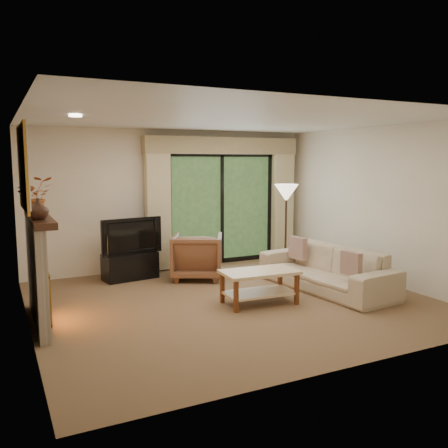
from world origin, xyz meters
name	(u,v)px	position (x,y,z in m)	size (l,w,h in m)	color
floor	(233,301)	(0.00, 0.00, 0.00)	(5.50, 5.50, 0.00)	brown
ceiling	(234,119)	(0.00, 0.00, 2.60)	(5.50, 5.50, 0.00)	silver
wall_back	(173,200)	(0.00, 2.50, 1.30)	(5.00, 5.00, 0.00)	beige
wall_front	(353,238)	(0.00, -2.50, 1.30)	(5.00, 5.00, 0.00)	beige
wall_left	(24,224)	(-2.75, 0.00, 1.30)	(5.00, 5.00, 0.00)	beige
wall_right	(379,205)	(2.75, 0.00, 1.30)	(5.00, 5.00, 0.00)	beige
fireplace	(37,271)	(-2.63, 0.20, 0.69)	(0.24, 1.70, 1.37)	gray
mirror	(23,168)	(-2.71, 0.20, 1.95)	(0.07, 1.45, 1.02)	#B47E2E
sliding_door	(222,208)	(1.00, 2.45, 1.10)	(2.26, 0.10, 2.16)	black
curtain_left	(158,206)	(-0.35, 2.34, 1.20)	(0.45, 0.18, 2.35)	beige
curtain_right	(282,201)	(2.35, 2.34, 1.20)	(0.45, 0.18, 2.35)	beige
cornice	(224,146)	(1.00, 2.36, 2.32)	(3.20, 0.24, 0.32)	tan
media_console	(130,266)	(-1.00, 1.95, 0.23)	(0.91, 0.41, 0.46)	black
tv	(129,235)	(-1.00, 1.95, 0.77)	(1.07, 0.14, 0.62)	black
armchair	(197,256)	(0.06, 1.49, 0.39)	(0.84, 0.86, 0.79)	brown
sofa	(326,269)	(1.61, -0.08, 0.34)	(2.32, 0.91, 0.68)	tan
pillow_near	(351,264)	(1.53, -0.75, 0.56)	(0.09, 0.34, 0.34)	#582A25
pillow_far	(298,248)	(1.53, 0.58, 0.57)	(0.10, 0.38, 0.38)	#582A25
coffee_table	(259,287)	(0.28, -0.27, 0.24)	(1.07, 0.59, 0.48)	beige
floor_lamp	(286,228)	(1.71, 1.22, 0.81)	(0.43, 0.43, 1.61)	beige
vase	(38,209)	(-2.61, -0.24, 1.49)	(0.23, 0.23, 0.24)	#381F13
branches	(35,196)	(-2.61, 0.17, 1.61)	(0.43, 0.37, 0.47)	#B36028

